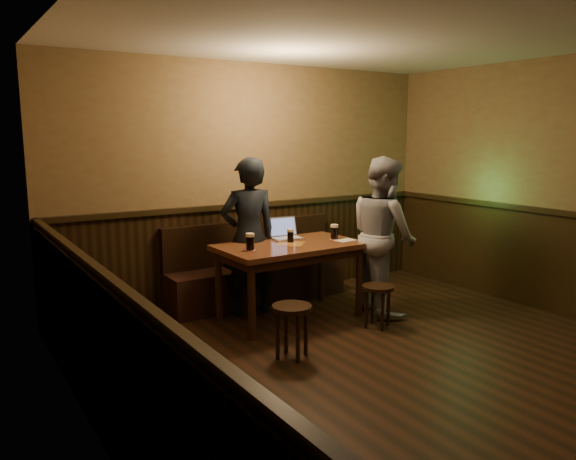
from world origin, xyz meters
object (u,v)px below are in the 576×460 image
Objects in this scene: person_suit at (249,237)px; pint_mid at (290,236)px; pint_left at (250,242)px; pub_table at (290,254)px; stool_left at (292,316)px; person_grey at (383,235)px; stool_right at (378,294)px; laptop at (285,233)px; bench at (256,275)px; pint_right at (334,232)px.

pint_mid is at bearing 147.24° from person_suit.
pint_left is 0.50m from person_suit.
pub_table is 1.14m from stool_left.
person_suit is 1.00× the size of person_grey.
pint_left is (-1.12, 0.67, 0.55)m from stool_right.
bench is at bearing 111.12° from laptop.
stool_right is at bearing 9.52° from stool_left.
pint_right reaches higher than stool_left.
person_suit is 1.49m from person_grey.
pint_right is at bearing 38.16° from stool_left.
pint_mid is at bearing 13.55° from pint_left.
pint_mid is 0.42× the size of laptop.
bench is 1.59m from person_grey.
stool_left is 1.09× the size of stool_right.
pub_table is 9.10× the size of pint_right.
pub_table is (-0.00, -0.75, 0.40)m from bench.
pub_table is at bearing 129.32° from stool_right.
bench is 1.27× the size of person_suit.
pint_left is at bearing 93.63° from person_grey.
pint_right is 0.55m from laptop.
person_suit is at bearing 138.33° from pint_mid.
person_grey reaches higher than bench.
pint_left is 1.55m from person_grey.
pub_table reaches higher than stool_left.
pint_mid is at bearing -85.86° from bench.
stool_left is at bearing -170.48° from stool_right.
person_suit is at bearing 126.93° from pub_table.
pint_right is 0.10× the size of person_grey.
pub_table is 0.36m from laptop.
stool_left is 1.28m from pint_mid.
stool_right is (0.60, -1.49, 0.04)m from bench.
stool_left is (-0.57, -1.68, 0.07)m from bench.
pint_right is at bearing -5.34° from pub_table.
laptop is at bearing 65.73° from pub_table.
bench is at bearing -119.29° from person_suit.
pint_mid is 1.04m from person_grey.
laptop is (0.70, 1.23, 0.50)m from stool_left.
person_grey is at bearing 20.35° from stool_left.
bench is 1.42× the size of pub_table.
pint_left reaches higher than bench.
pub_table is at bearing 7.39° from pint_left.
pint_left is (-0.52, -0.07, 0.20)m from pub_table.
person_suit is (-0.35, 0.31, -0.03)m from pint_mid.
laptop reaches higher than pub_table.
pub_table is 0.89× the size of person_grey.
pint_mid is 0.87× the size of pint_right.
bench is 12.52× the size of pint_left.
stool_left is 2.74× the size of pint_left.
person_suit is (-0.85, 0.42, -0.04)m from pint_right.
person_grey is (0.40, 0.39, 0.52)m from stool_right.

